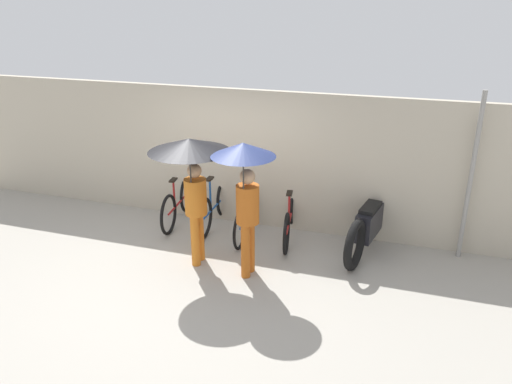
# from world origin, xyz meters

# --- Properties ---
(ground_plane) EXTENTS (30.00, 30.00, 0.00)m
(ground_plane) POSITION_xyz_m (0.00, 0.00, 0.00)
(ground_plane) COLOR #9E998E
(back_wall) EXTENTS (11.29, 0.12, 2.34)m
(back_wall) POSITION_xyz_m (0.00, 2.00, 1.17)
(back_wall) COLOR #B2A893
(back_wall) RESTS_ON ground
(parked_bicycle_0) EXTENTS (0.44, 1.65, 1.03)m
(parked_bicycle_0) POSITION_xyz_m (-1.01, 1.62, 0.36)
(parked_bicycle_0) COLOR black
(parked_bicycle_0) RESTS_ON ground
(parked_bicycle_1) EXTENTS (0.44, 1.70, 1.00)m
(parked_bicycle_1) POSITION_xyz_m (-0.34, 1.65, 0.37)
(parked_bicycle_1) COLOR black
(parked_bicycle_1) RESTS_ON ground
(parked_bicycle_2) EXTENTS (0.44, 1.75, 1.04)m
(parked_bicycle_2) POSITION_xyz_m (0.34, 1.57, 0.35)
(parked_bicycle_2) COLOR black
(parked_bicycle_2) RESTS_ON ground
(parked_bicycle_3) EXTENTS (0.47, 1.73, 0.98)m
(parked_bicycle_3) POSITION_xyz_m (1.01, 1.62, 0.35)
(parked_bicycle_3) COLOR black
(parked_bicycle_3) RESTS_ON ground
(pedestrian_leading) EXTENTS (1.13, 1.13, 1.95)m
(pedestrian_leading) POSITION_xyz_m (-0.08, 0.29, 1.59)
(pedestrian_leading) COLOR #C66B1E
(pedestrian_leading) RESTS_ON ground
(pedestrian_center) EXTENTS (0.85, 0.85, 1.99)m
(pedestrian_center) POSITION_xyz_m (0.73, 0.22, 1.49)
(pedestrian_center) COLOR #B25619
(pedestrian_center) RESTS_ON ground
(motorcycle) EXTENTS (0.67, 2.14, 0.95)m
(motorcycle) POSITION_xyz_m (2.28, 1.61, 0.42)
(motorcycle) COLOR black
(motorcycle) RESTS_ON ground
(awning_pole) EXTENTS (0.07, 0.07, 2.55)m
(awning_pole) POSITION_xyz_m (3.64, 1.80, 1.27)
(awning_pole) COLOR gray
(awning_pole) RESTS_ON ground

